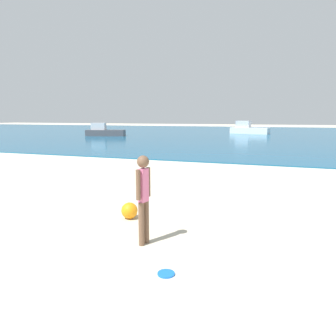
# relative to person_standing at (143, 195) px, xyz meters

# --- Properties ---
(water) EXTENTS (160.00, 60.00, 0.06)m
(water) POSITION_rel_person_standing_xyz_m (-0.65, 40.70, -0.95)
(water) COLOR #14567F
(water) RESTS_ON ground
(person_standing) EXTENTS (0.23, 0.39, 1.73)m
(person_standing) POSITION_rel_person_standing_xyz_m (0.00, 0.00, 0.00)
(person_standing) COLOR brown
(person_standing) RESTS_ON ground
(frisbee) EXTENTS (0.27, 0.27, 0.03)m
(frisbee) POSITION_rel_person_standing_xyz_m (0.79, -0.96, -0.97)
(frisbee) COLOR blue
(frisbee) RESTS_ON ground
(boat_near) EXTENTS (4.99, 2.80, 1.62)m
(boat_near) POSITION_rel_person_standing_xyz_m (-17.75, 28.28, -0.36)
(boat_near) COLOR #4C4C51
(boat_near) RESTS_ON water
(boat_far) EXTENTS (5.54, 2.83, 1.80)m
(boat_far) POSITION_rel_person_standing_xyz_m (-1.17, 39.61, -0.30)
(boat_far) COLOR white
(boat_far) RESTS_ON water
(beach_ball) EXTENTS (0.40, 0.40, 0.40)m
(beach_ball) POSITION_rel_person_standing_xyz_m (-0.93, 1.25, -0.78)
(beach_ball) COLOR orange
(beach_ball) RESTS_ON ground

